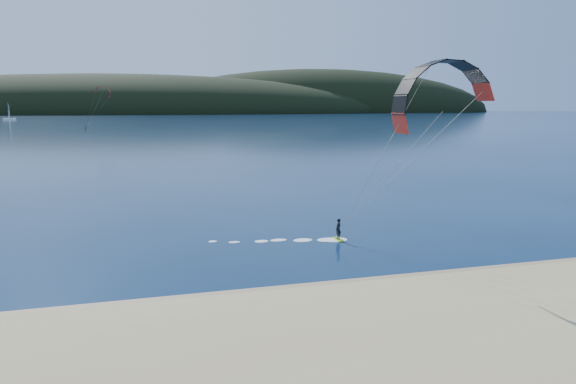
{
  "coord_description": "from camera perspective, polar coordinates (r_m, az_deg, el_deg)",
  "views": [
    {
      "loc": [
        -7.03,
        -21.31,
        10.73
      ],
      "look_at": [
        1.14,
        10.0,
        5.0
      ],
      "focal_mm": 30.44,
      "sensor_mm": 36.0,
      "label": 1
    }
  ],
  "objects": [
    {
      "name": "ground",
      "position": [
        24.87,
        3.4,
        -15.53
      ],
      "size": [
        1800.0,
        1800.0,
        0.0
      ],
      "primitive_type": "plane",
      "color": "#081F3C",
      "rests_on": "ground"
    },
    {
      "name": "kitesurfer_near",
      "position": [
        36.72,
        16.91,
        8.4
      ],
      "size": [
        20.52,
        7.86,
        13.37
      ],
      "color": "#92C116",
      "rests_on": "ground"
    },
    {
      "name": "kitesurfer_far",
      "position": [
        229.78,
        -20.88,
        10.57
      ],
      "size": [
        12.54,
        5.67,
        18.62
      ],
      "color": "#92C116",
      "rests_on": "ground"
    },
    {
      "name": "headland",
      "position": [
        766.7,
        -14.24,
        8.93
      ],
      "size": [
        1200.0,
        310.0,
        140.0
      ],
      "color": "black",
      "rests_on": "ground"
    },
    {
      "name": "sailboat",
      "position": [
        437.49,
        -29.77,
        7.45
      ],
      "size": [
        9.48,
        5.88,
        13.19
      ],
      "color": "white",
      "rests_on": "ground"
    },
    {
      "name": "wet_sand",
      "position": [
        28.8,
        0.57,
        -11.72
      ],
      "size": [
        220.0,
        2.5,
        0.1
      ],
      "color": "#998159",
      "rests_on": "ground"
    }
  ]
}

